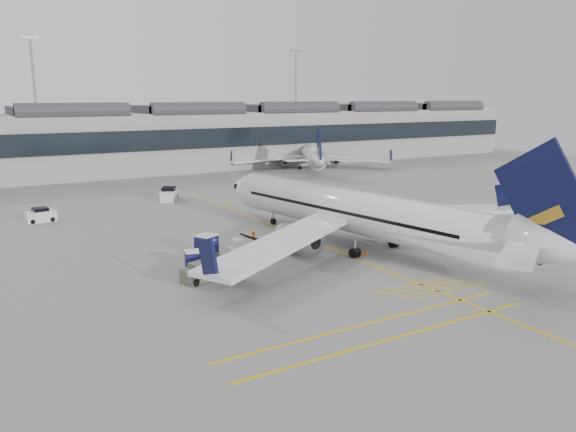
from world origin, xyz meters
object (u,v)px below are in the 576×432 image
baggage_cart_a (207,247)px  ramp_agent_b (259,248)px  airliner_main (360,213)px  pushback_tug (200,273)px  belt_loader (249,248)px  ramp_agent_a (254,241)px

baggage_cart_a → ramp_agent_b: (3.85, -2.59, -0.08)m
airliner_main → pushback_tug: airliner_main is taller
airliner_main → baggage_cart_a: airliner_main is taller
belt_loader → pushback_tug: belt_loader is taller
belt_loader → ramp_agent_a: 1.40m
airliner_main → baggage_cart_a: bearing=151.6°
ramp_agent_a → pushback_tug: bearing=158.2°
airliner_main → ramp_agent_a: 10.26m
airliner_main → ramp_agent_a: (-9.01, 4.28, -2.38)m
airliner_main → belt_loader: 10.93m
belt_loader → ramp_agent_b: belt_loader is taller
pushback_tug → baggage_cart_a: bearing=45.8°
belt_loader → baggage_cart_a: (-3.50, 1.30, 0.31)m
ramp_agent_a → pushback_tug: size_ratio=0.63×
ramp_agent_b → pushback_tug: (-7.07, -3.64, -0.13)m
ramp_agent_b → pushback_tug: 7.95m
ramp_agent_a → ramp_agent_b: size_ratio=1.19×
pushback_tug → airliner_main: bearing=-11.6°
baggage_cart_a → ramp_agent_a: size_ratio=1.01×
baggage_cart_a → ramp_agent_a: (4.51, -0.40, 0.08)m
airliner_main → ramp_agent_b: (-9.68, 2.09, -2.54)m
pushback_tug → ramp_agent_b: bearing=10.3°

